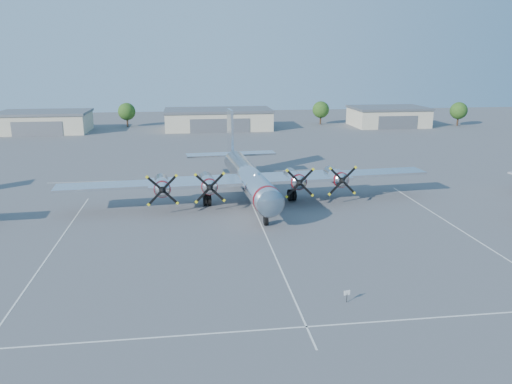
{
  "coord_description": "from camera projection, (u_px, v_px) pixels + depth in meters",
  "views": [
    {
      "loc": [
        -7.9,
        -53.38,
        18.76
      ],
      "look_at": [
        -0.22,
        3.74,
        3.2
      ],
      "focal_mm": 35.0,
      "sensor_mm": 36.0,
      "label": 1
    }
  ],
  "objects": [
    {
      "name": "main_bomber_b29",
      "position": [
        247.0,
        199.0,
        68.55
      ],
      "size": [
        51.14,
        36.87,
        10.8
      ],
      "primitive_type": null,
      "rotation": [
        0.0,
        0.0,
        0.07
      ],
      "color": "white",
      "rests_on": "ground"
    },
    {
      "name": "tree_west",
      "position": [
        127.0,
        112.0,
        138.78
      ],
      "size": [
        4.8,
        4.8,
        6.64
      ],
      "color": "#382619",
      "rests_on": "ground"
    },
    {
      "name": "parking_lines",
      "position": [
        265.0,
        232.0,
        55.3
      ],
      "size": [
        60.0,
        50.08,
        0.01
      ],
      "color": "silver",
      "rests_on": "ground"
    },
    {
      "name": "tree_far_east",
      "position": [
        459.0,
        111.0,
        141.16
      ],
      "size": [
        4.8,
        4.8,
        6.64
      ],
      "color": "#382619",
      "rests_on": "ground"
    },
    {
      "name": "tree_east",
      "position": [
        321.0,
        110.0,
        143.93
      ],
      "size": [
        4.8,
        4.8,
        6.64
      ],
      "color": "#382619",
      "rests_on": "ground"
    },
    {
      "name": "hangar_east",
      "position": [
        388.0,
        116.0,
        140.86
      ],
      "size": [
        20.6,
        14.6,
        5.4
      ],
      "color": "#C0B798",
      "rests_on": "ground"
    },
    {
      "name": "info_placard",
      "position": [
        347.0,
        294.0,
        39.35
      ],
      "size": [
        0.53,
        0.15,
        1.02
      ],
      "rotation": [
        0.0,
        0.0,
        0.2
      ],
      "color": "black",
      "rests_on": "ground"
    },
    {
      "name": "hangar_center",
      "position": [
        218.0,
        119.0,
        134.7
      ],
      "size": [
        28.6,
        14.6,
        5.4
      ],
      "color": "#C0B798",
      "rests_on": "ground"
    },
    {
      "name": "hangar_west",
      "position": [
        44.0,
        122.0,
        128.91
      ],
      "size": [
        22.6,
        14.6,
        5.4
      ],
      "color": "#C0B798",
      "rests_on": "ground"
    },
    {
      "name": "ground",
      "position": [
        262.0,
        227.0,
        56.98
      ],
      "size": [
        260.0,
        260.0,
        0.0
      ],
      "primitive_type": "plane",
      "color": "#59595C",
      "rests_on": "ground"
    }
  ]
}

